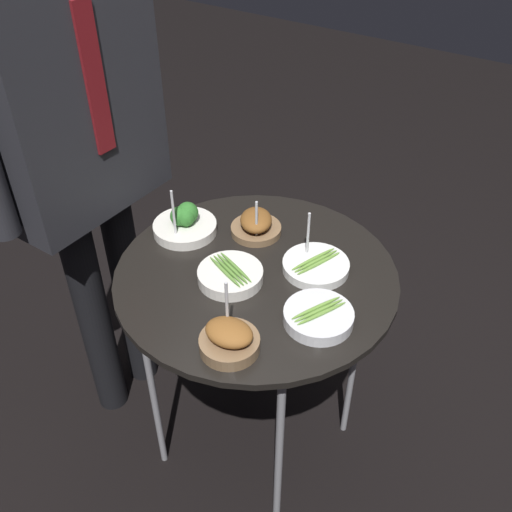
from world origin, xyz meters
TOP-DOWN VIEW (x-y plane):
  - ground_plane at (0.00, 0.00)m, footprint 8.00×8.00m
  - serving_cart at (0.00, 0.00)m, footprint 0.70×0.70m
  - bowl_broccoli_front_center at (0.03, 0.25)m, footprint 0.17×0.17m
  - bowl_asparagus_center at (0.09, -0.12)m, footprint 0.17×0.17m
  - bowl_asparagus_near_rim at (-0.06, 0.03)m, footprint 0.16×0.16m
  - bowl_roast_back_left at (0.14, 0.09)m, footprint 0.14×0.14m
  - bowl_asparagus_front_right at (-0.07, -0.21)m, footprint 0.16×0.16m
  - bowl_roast_mid_right at (-0.24, -0.10)m, footprint 0.13×0.13m
  - waiter_figure at (-0.06, 0.52)m, footprint 0.59×0.22m

SIDE VIEW (x-z plane):
  - ground_plane at x=0.00m, z-range 0.00..0.00m
  - serving_cart at x=0.00m, z-range 0.32..1.05m
  - bowl_asparagus_center at x=0.09m, z-range 0.68..0.82m
  - bowl_asparagus_front_right at x=-0.07m, z-range 0.73..0.77m
  - bowl_asparagus_near_rim at x=-0.06m, z-range 0.73..0.77m
  - bowl_roast_back_left at x=0.14m, z-range 0.70..0.82m
  - bowl_broccoli_front_center at x=0.03m, z-range 0.69..0.84m
  - bowl_roast_mid_right at x=-0.24m, z-range 0.69..0.84m
  - waiter_figure at x=-0.06m, z-range 0.21..1.80m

